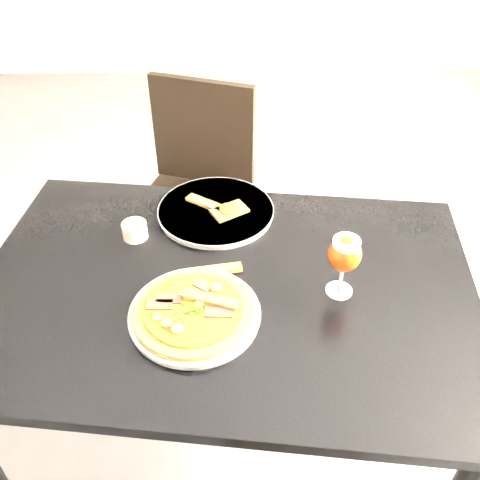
{
  "coord_description": "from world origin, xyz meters",
  "views": [
    {
      "loc": [
        -0.11,
        -1.09,
        1.65
      ],
      "look_at": [
        -0.08,
        -0.1,
        0.83
      ],
      "focal_mm": 40.0,
      "sensor_mm": 36.0,
      "label": 1
    }
  ],
  "objects_px": {
    "dining_table": "(226,310)",
    "chair_far": "(194,194)",
    "pizza": "(194,310)",
    "beer_glass": "(345,255)"
  },
  "relations": [
    {
      "from": "chair_far",
      "to": "pizza",
      "type": "height_order",
      "value": "chair_far"
    },
    {
      "from": "chair_far",
      "to": "pizza",
      "type": "relative_size",
      "value": 3.34
    },
    {
      "from": "dining_table",
      "to": "pizza",
      "type": "relative_size",
      "value": 4.8
    },
    {
      "from": "chair_far",
      "to": "pizza",
      "type": "xyz_separation_m",
      "value": [
        0.05,
        -0.86,
        0.28
      ]
    },
    {
      "from": "dining_table",
      "to": "pizza",
      "type": "bearing_deg",
      "value": -115.51
    },
    {
      "from": "dining_table",
      "to": "beer_glass",
      "type": "bearing_deg",
      "value": 0.98
    },
    {
      "from": "dining_table",
      "to": "chair_far",
      "type": "xyz_separation_m",
      "value": [
        -0.12,
        0.75,
        -0.16
      ]
    },
    {
      "from": "pizza",
      "to": "beer_glass",
      "type": "relative_size",
      "value": 1.68
    },
    {
      "from": "pizza",
      "to": "chair_far",
      "type": "bearing_deg",
      "value": 93.39
    },
    {
      "from": "pizza",
      "to": "beer_glass",
      "type": "distance_m",
      "value": 0.36
    }
  ]
}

